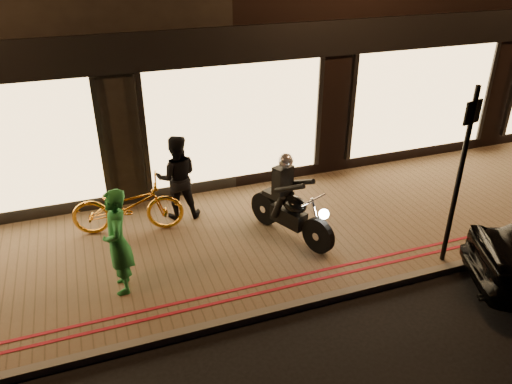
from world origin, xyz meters
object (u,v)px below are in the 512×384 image
(motorcycle, at_px, (289,206))
(person_green, at_px, (118,242))
(bicycle_gold, at_px, (128,206))
(sign_post, at_px, (461,170))

(motorcycle, bearing_deg, person_green, 166.43)
(motorcycle, bearing_deg, bicycle_gold, 133.14)
(sign_post, distance_m, bicycle_gold, 5.69)
(motorcycle, height_order, sign_post, sign_post)
(person_green, bearing_deg, motorcycle, 102.13)
(sign_post, relative_size, bicycle_gold, 1.50)
(motorcycle, relative_size, sign_post, 0.61)
(bicycle_gold, distance_m, person_green, 1.75)
(motorcycle, xyz_separation_m, sign_post, (2.17, -1.57, 1.06))
(motorcycle, bearing_deg, sign_post, -59.41)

